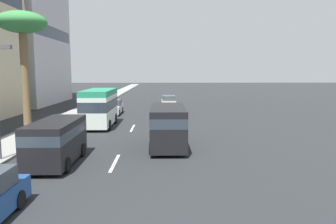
{
  "coord_description": "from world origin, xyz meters",
  "views": [
    {
      "loc": [
        -3.18,
        -2.43,
        4.69
      ],
      "look_at": [
        18.81,
        -2.86,
        1.91
      ],
      "focal_mm": 34.56,
      "sensor_mm": 36.0,
      "label": 1
    }
  ],
  "objects": [
    {
      "name": "sidewalk_right",
      "position": [
        31.5,
        6.96,
        0.07
      ],
      "size": [
        162.0,
        2.73,
        0.15
      ],
      "primitive_type": "cube",
      "color": "gray",
      "rests_on": "ground_plane"
    },
    {
      "name": "car_lead",
      "position": [
        26.48,
        -3.22,
        0.73
      ],
      "size": [
        4.25,
        1.89,
        1.54
      ],
      "color": "white",
      "rests_on": "ground_plane"
    },
    {
      "name": "ground_plane",
      "position": [
        31.5,
        0.0,
        0.0
      ],
      "size": [
        198.0,
        198.0,
        0.0
      ],
      "primitive_type": "plane",
      "color": "#26282B"
    },
    {
      "name": "van_seventh",
      "position": [
        16.41,
        -2.81,
        1.45
      ],
      "size": [
        5.4,
        2.2,
        2.54
      ],
      "color": "black",
      "rests_on": "ground_plane"
    },
    {
      "name": "car_third",
      "position": [
        32.27,
        2.94,
        0.75
      ],
      "size": [
        4.22,
        1.87,
        1.59
      ],
      "rotation": [
        0.0,
        0.0,
        3.14
      ],
      "color": "silver",
      "rests_on": "ground_plane"
    },
    {
      "name": "lane_stripe_mid",
      "position": [
        13.05,
        0.0,
        0.01
      ],
      "size": [
        3.2,
        0.16,
        0.01
      ],
      "primitive_type": "cube",
      "color": "silver",
      "rests_on": "ground_plane"
    },
    {
      "name": "lane_stripe_far",
      "position": [
        23.32,
        0.0,
        0.01
      ],
      "size": [
        3.2,
        0.16,
        0.01
      ],
      "primitive_type": "cube",
      "color": "silver",
      "rests_on": "ground_plane"
    },
    {
      "name": "van_sixth",
      "position": [
        12.97,
        2.9,
        1.28
      ],
      "size": [
        4.89,
        2.05,
        2.22
      ],
      "rotation": [
        0.0,
        0.0,
        3.14
      ],
      "color": "black",
      "rests_on": "ground_plane"
    },
    {
      "name": "palm_tree",
      "position": [
        18.88,
        6.77,
        7.43
      ],
      "size": [
        3.19,
        3.19,
        8.48
      ],
      "color": "brown",
      "rests_on": "sidewalk_right"
    },
    {
      "name": "minibus_second",
      "position": [
        24.24,
        2.87,
        1.72
      ],
      "size": [
        6.08,
        2.37,
        3.15
      ],
      "rotation": [
        0.0,
        0.0,
        3.14
      ],
      "color": "silver",
      "rests_on": "ground_plane"
    },
    {
      "name": "car_fifth",
      "position": [
        38.88,
        -3.34,
        0.74
      ],
      "size": [
        4.14,
        1.88,
        1.55
      ],
      "color": "beige",
      "rests_on": "ground_plane"
    }
  ]
}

